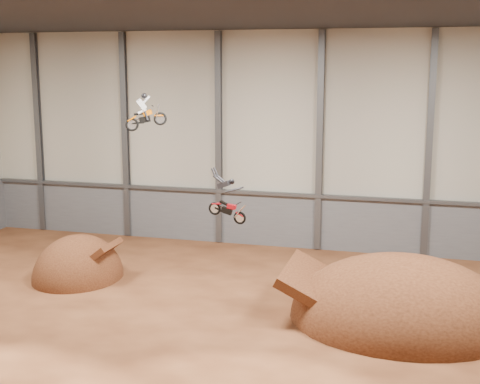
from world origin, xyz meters
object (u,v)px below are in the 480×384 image
fmx_rider_a (147,109)px  fmx_rider_b (226,196)px  takeoff_ramp (79,278)px  landing_ramp (401,320)px

fmx_rider_a → fmx_rider_b: (4.79, -2.10, -3.90)m
fmx_rider_b → fmx_rider_a: bearing=162.8°
takeoff_ramp → fmx_rider_b: size_ratio=2.18×
fmx_rider_a → fmx_rider_b: 6.52m
fmx_rider_a → landing_ramp: bearing=-33.6°
fmx_rider_a → fmx_rider_b: size_ratio=0.82×
fmx_rider_a → takeoff_ramp: bearing=144.7°
takeoff_ramp → fmx_rider_a: bearing=-6.7°
takeoff_ramp → landing_ramp: size_ratio=0.54×
landing_ramp → fmx_rider_a: (-13.13, 1.14, 9.60)m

